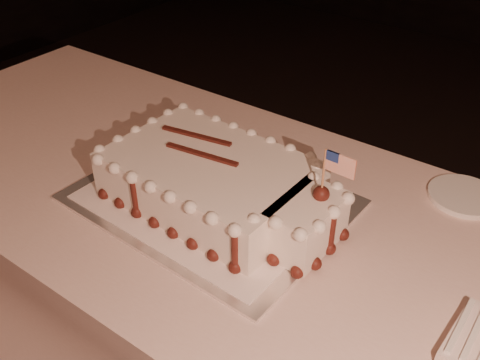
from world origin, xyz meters
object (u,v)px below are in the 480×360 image
Objects in this scene: cake_board at (211,200)px; side_plate at (464,196)px; banquet_table at (285,345)px; sheet_cake at (221,184)px.

side_plate is at bearing 39.25° from cake_board.
sheet_cake is at bearing -170.64° from banquet_table.
cake_board is (-0.20, -0.03, 0.38)m from banquet_table.
side_plate is at bearing 39.14° from sheet_cake.
banquet_table is 4.42× the size of sheet_cake.
banquet_table is 4.25× the size of cake_board.
banquet_table is at bearing 9.81° from cake_board.
sheet_cake is (-0.17, -0.03, 0.44)m from banquet_table.
sheet_cake reaches higher than banquet_table.
cake_board is 1.04× the size of sheet_cake.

